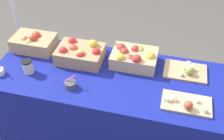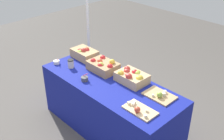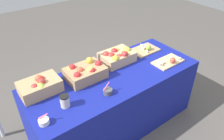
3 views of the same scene
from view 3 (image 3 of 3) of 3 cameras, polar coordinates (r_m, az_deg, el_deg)
name	(u,v)px [view 3 (image 3 of 3)]	position (r m, az deg, el deg)	size (l,w,h in m)	color
ground_plane	(114,123)	(2.79, 0.54, -13.72)	(10.00, 10.00, 0.00)	#56514C
table	(114,101)	(2.53, 0.59, -8.09)	(1.90, 0.76, 0.74)	navy
apple_crate_left	(40,86)	(2.13, -18.40, -4.07)	(0.37, 0.25, 0.17)	tan
apple_crate_middle	(85,72)	(2.23, -7.04, -0.55)	(0.39, 0.28, 0.17)	tan
apple_crate_right	(117,56)	(2.48, 1.37, 3.72)	(0.38, 0.27, 0.16)	tan
cutting_board_front	(168,61)	(2.57, 14.59, 2.19)	(0.36, 0.20, 0.08)	#D1B284
cutting_board_back	(145,49)	(2.76, 8.66, 5.35)	(0.35, 0.24, 0.09)	tan
sample_bowl_near	(44,121)	(1.85, -17.47, -12.75)	(0.09, 0.09, 0.09)	silver
sample_bowl_mid	(108,91)	(2.04, -1.11, -5.62)	(0.09, 0.09, 0.11)	#4C4C51
coffee_cup	(65,101)	(1.93, -12.29, -7.98)	(0.08, 0.08, 0.12)	beige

